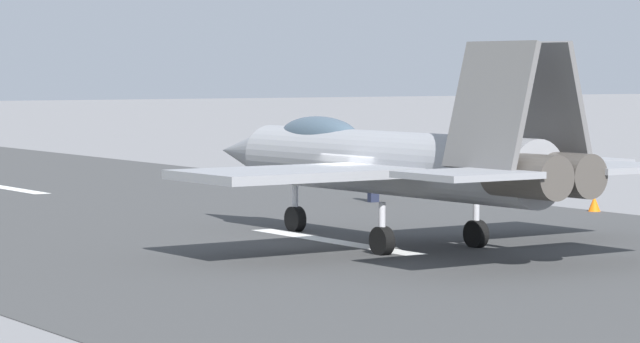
% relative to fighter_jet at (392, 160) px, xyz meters
% --- Properties ---
extents(ground_plane, '(400.00, 400.00, 0.00)m').
position_rel_fighter_jet_xyz_m(ground_plane, '(0.90, 0.79, -2.36)').
color(ground_plane, slate).
extents(runway_strip, '(240.00, 26.00, 0.02)m').
position_rel_fighter_jet_xyz_m(runway_strip, '(0.88, 0.79, -2.35)').
color(runway_strip, '#3E3F3F').
rests_on(runway_strip, ground).
extents(fighter_jet, '(16.38, 13.61, 5.55)m').
position_rel_fighter_jet_xyz_m(fighter_jet, '(0.00, 0.00, 0.00)').
color(fighter_jet, gray).
rests_on(fighter_jet, ground).
extents(crew_person, '(0.69, 0.36, 1.70)m').
position_rel_fighter_jet_xyz_m(crew_person, '(12.26, -7.80, -1.51)').
color(crew_person, '#1E2338').
rests_on(crew_person, ground).
extents(marker_cone_mid, '(0.44, 0.44, 0.55)m').
position_rel_fighter_jet_xyz_m(marker_cone_mid, '(5.01, -11.95, -2.08)').
color(marker_cone_mid, orange).
rests_on(marker_cone_mid, ground).
extents(marker_cone_far, '(0.44, 0.44, 0.55)m').
position_rel_fighter_jet_xyz_m(marker_cone_far, '(22.56, -11.95, -2.08)').
color(marker_cone_far, orange).
rests_on(marker_cone_far, ground).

